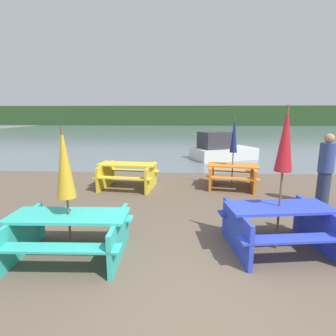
{
  "coord_description": "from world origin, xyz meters",
  "views": [
    {
      "loc": [
        -0.26,
        -2.82,
        2.31
      ],
      "look_at": [
        -0.62,
        4.26,
        0.85
      ],
      "focal_mm": 28.0,
      "sensor_mm": 36.0,
      "label": 1
    }
  ],
  "objects_px": {
    "umbrella_gold": "(64,163)",
    "umbrella_navy": "(234,135)",
    "boat": "(221,149)",
    "umbrella_crimson": "(285,141)",
    "picnic_table_teal": "(70,230)",
    "picnic_table_yellow": "(128,173)",
    "picnic_table_blue": "(278,223)",
    "picnic_table_orange": "(232,174)",
    "person": "(325,170)"
  },
  "relations": [
    {
      "from": "umbrella_gold",
      "to": "umbrella_navy",
      "type": "bearing_deg",
      "value": 51.47
    },
    {
      "from": "umbrella_gold",
      "to": "boat",
      "type": "height_order",
      "value": "umbrella_gold"
    },
    {
      "from": "umbrella_crimson",
      "to": "picnic_table_teal",
      "type": "bearing_deg",
      "value": -173.33
    },
    {
      "from": "picnic_table_yellow",
      "to": "umbrella_crimson",
      "type": "xyz_separation_m",
      "value": [
        3.35,
        -3.68,
        1.41
      ]
    },
    {
      "from": "picnic_table_blue",
      "to": "picnic_table_orange",
      "type": "xyz_separation_m",
      "value": [
        -0.05,
        3.91,
        -0.03
      ]
    },
    {
      "from": "boat",
      "to": "person",
      "type": "height_order",
      "value": "person"
    },
    {
      "from": "picnic_table_teal",
      "to": "picnic_table_orange",
      "type": "bearing_deg",
      "value": 51.47
    },
    {
      "from": "umbrella_navy",
      "to": "boat",
      "type": "distance_m",
      "value": 5.59
    },
    {
      "from": "picnic_table_blue",
      "to": "picnic_table_orange",
      "type": "bearing_deg",
      "value": 90.67
    },
    {
      "from": "boat",
      "to": "picnic_table_teal",
      "type": "bearing_deg",
      "value": -135.4
    },
    {
      "from": "umbrella_crimson",
      "to": "umbrella_navy",
      "type": "xyz_separation_m",
      "value": [
        -0.05,
        3.91,
        -0.22
      ]
    },
    {
      "from": "picnic_table_teal",
      "to": "umbrella_gold",
      "type": "distance_m",
      "value": 1.11
    },
    {
      "from": "picnic_table_orange",
      "to": "umbrella_gold",
      "type": "bearing_deg",
      "value": -128.53
    },
    {
      "from": "picnic_table_teal",
      "to": "umbrella_crimson",
      "type": "relative_size",
      "value": 0.79
    },
    {
      "from": "picnic_table_orange",
      "to": "umbrella_gold",
      "type": "xyz_separation_m",
      "value": [
        -3.44,
        -4.32,
        1.12
      ]
    },
    {
      "from": "boat",
      "to": "umbrella_gold",
      "type": "bearing_deg",
      "value": -135.4
    },
    {
      "from": "picnic_table_blue",
      "to": "picnic_table_yellow",
      "type": "xyz_separation_m",
      "value": [
        -3.35,
        3.68,
        0.01
      ]
    },
    {
      "from": "boat",
      "to": "person",
      "type": "bearing_deg",
      "value": -100.91
    },
    {
      "from": "picnic_table_teal",
      "to": "person",
      "type": "distance_m",
      "value": 6.15
    },
    {
      "from": "picnic_table_orange",
      "to": "boat",
      "type": "xyz_separation_m",
      "value": [
        0.43,
        5.45,
        0.07
      ]
    },
    {
      "from": "picnic_table_blue",
      "to": "boat",
      "type": "distance_m",
      "value": 9.37
    },
    {
      "from": "picnic_table_blue",
      "to": "picnic_table_yellow",
      "type": "bearing_deg",
      "value": 132.33
    },
    {
      "from": "picnic_table_orange",
      "to": "person",
      "type": "distance_m",
      "value": 2.6
    },
    {
      "from": "picnic_table_blue",
      "to": "umbrella_gold",
      "type": "xyz_separation_m",
      "value": [
        -3.49,
        -0.41,
        1.09
      ]
    },
    {
      "from": "picnic_table_orange",
      "to": "boat",
      "type": "distance_m",
      "value": 5.47
    },
    {
      "from": "picnic_table_teal",
      "to": "umbrella_crimson",
      "type": "xyz_separation_m",
      "value": [
        3.49,
        0.41,
        1.45
      ]
    },
    {
      "from": "picnic_table_yellow",
      "to": "umbrella_gold",
      "type": "distance_m",
      "value": 4.23
    },
    {
      "from": "umbrella_crimson",
      "to": "umbrella_navy",
      "type": "relative_size",
      "value": 1.08
    },
    {
      "from": "person",
      "to": "umbrella_navy",
      "type": "bearing_deg",
      "value": 142.76
    },
    {
      "from": "umbrella_navy",
      "to": "picnic_table_blue",
      "type": "bearing_deg",
      "value": -89.33
    },
    {
      "from": "umbrella_navy",
      "to": "boat",
      "type": "relative_size",
      "value": 0.63
    },
    {
      "from": "umbrella_gold",
      "to": "umbrella_navy",
      "type": "distance_m",
      "value": 5.52
    },
    {
      "from": "umbrella_gold",
      "to": "umbrella_navy",
      "type": "relative_size",
      "value": 0.95
    },
    {
      "from": "umbrella_navy",
      "to": "picnic_table_yellow",
      "type": "bearing_deg",
      "value": -176.04
    },
    {
      "from": "picnic_table_orange",
      "to": "umbrella_navy",
      "type": "height_order",
      "value": "umbrella_navy"
    },
    {
      "from": "umbrella_gold",
      "to": "picnic_table_teal",
      "type": "bearing_deg",
      "value": 90.0
    },
    {
      "from": "picnic_table_yellow",
      "to": "umbrella_gold",
      "type": "xyz_separation_m",
      "value": [
        -0.13,
        -4.09,
        1.08
      ]
    },
    {
      "from": "picnic_table_blue",
      "to": "person",
      "type": "distance_m",
      "value": 3.12
    },
    {
      "from": "picnic_table_teal",
      "to": "umbrella_crimson",
      "type": "distance_m",
      "value": 3.8
    },
    {
      "from": "picnic_table_yellow",
      "to": "umbrella_navy",
      "type": "xyz_separation_m",
      "value": [
        3.31,
        0.23,
        1.19
      ]
    },
    {
      "from": "picnic_table_yellow",
      "to": "umbrella_gold",
      "type": "height_order",
      "value": "umbrella_gold"
    },
    {
      "from": "picnic_table_blue",
      "to": "umbrella_navy",
      "type": "bearing_deg",
      "value": 90.67
    },
    {
      "from": "umbrella_crimson",
      "to": "person",
      "type": "bearing_deg",
      "value": 50.06
    },
    {
      "from": "person",
      "to": "picnic_table_blue",
      "type": "bearing_deg",
      "value": -129.94
    },
    {
      "from": "umbrella_gold",
      "to": "picnic_table_orange",
      "type": "bearing_deg",
      "value": 51.47
    },
    {
      "from": "umbrella_crimson",
      "to": "umbrella_navy",
      "type": "height_order",
      "value": "umbrella_crimson"
    },
    {
      "from": "picnic_table_teal",
      "to": "picnic_table_blue",
      "type": "distance_m",
      "value": 3.51
    },
    {
      "from": "picnic_table_orange",
      "to": "person",
      "type": "relative_size",
      "value": 0.97
    },
    {
      "from": "picnic_table_yellow",
      "to": "umbrella_crimson",
      "type": "height_order",
      "value": "umbrella_crimson"
    },
    {
      "from": "boat",
      "to": "umbrella_navy",
      "type": "bearing_deg",
      "value": -118.3
    }
  ]
}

